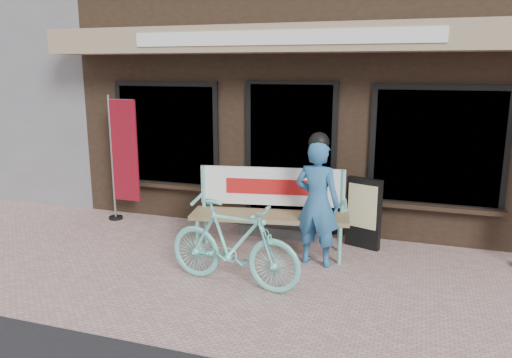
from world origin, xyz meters
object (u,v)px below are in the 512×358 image
(bench, at_px, (271,204))
(bicycle, at_px, (233,244))
(person, at_px, (317,201))
(menu_stand, at_px, (363,212))
(nobori_red, at_px, (123,157))

(bench, xyz_separation_m, bicycle, (-0.08, -1.16, -0.16))
(person, height_order, bicycle, person)
(bench, xyz_separation_m, menu_stand, (1.14, 0.51, -0.15))
(bench, distance_m, nobori_red, 2.65)
(nobori_red, height_order, menu_stand, nobori_red)
(person, distance_m, menu_stand, 0.96)
(bicycle, distance_m, menu_stand, 2.07)
(nobori_red, bearing_deg, menu_stand, 0.27)
(menu_stand, bearing_deg, person, -102.27)
(nobori_red, relative_size, menu_stand, 2.06)
(bicycle, height_order, menu_stand, bicycle)
(nobori_red, xyz_separation_m, menu_stand, (3.71, -0.04, -0.53))
(bicycle, bearing_deg, person, -32.26)
(bench, distance_m, person, 0.73)
(person, xyz_separation_m, nobori_red, (-3.23, 0.81, 0.21))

